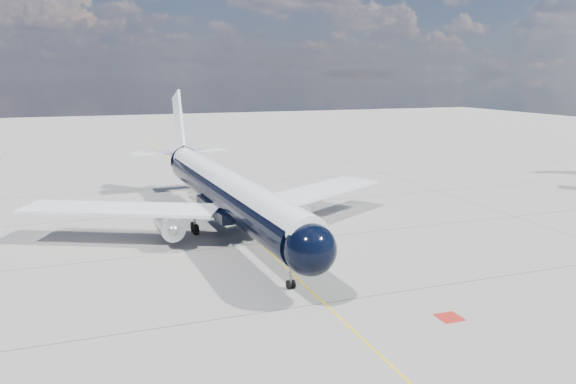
% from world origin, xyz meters
% --- Properties ---
extents(ground, '(320.00, 320.00, 0.00)m').
position_xyz_m(ground, '(0.00, 30.00, 0.00)').
color(ground, gray).
rests_on(ground, ground).
extents(taxiway_centerline, '(0.16, 160.00, 0.01)m').
position_xyz_m(taxiway_centerline, '(0.00, 25.00, 0.00)').
color(taxiway_centerline, yellow).
rests_on(taxiway_centerline, ground).
extents(red_marking, '(1.60, 1.60, 0.01)m').
position_xyz_m(red_marking, '(6.80, -10.00, 0.00)').
color(red_marking, maroon).
rests_on(red_marking, ground).
extents(main_airliner, '(39.01, 47.50, 13.72)m').
position_xyz_m(main_airliner, '(-2.00, 15.63, 4.26)').
color(main_airliner, black).
rests_on(main_airliner, ground).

